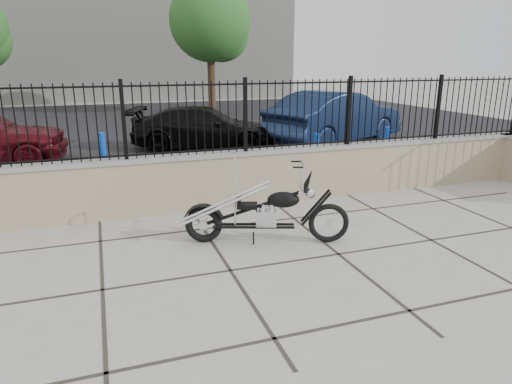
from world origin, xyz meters
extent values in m
plane|color=#99968E|center=(0.00, 0.00, 0.00)|extent=(90.00, 90.00, 0.00)
plane|color=black|center=(0.00, 12.50, 0.00)|extent=(30.00, 30.00, 0.00)
cube|color=gray|center=(0.00, 2.50, 0.48)|extent=(14.00, 0.36, 0.96)
cube|color=black|center=(0.00, 2.50, 1.56)|extent=(14.00, 0.08, 1.20)
cube|color=beige|center=(0.00, 26.50, 4.00)|extent=(22.00, 6.00, 8.00)
imported|color=black|center=(1.47, 7.84, 0.60)|extent=(4.44, 2.97, 1.20)
imported|color=#111F3E|center=(5.40, 7.33, 0.79)|extent=(5.06, 3.50, 1.58)
cylinder|color=#0B38AE|center=(-1.34, 4.50, 0.55)|extent=(0.17, 0.17, 1.10)
cylinder|color=#0D34C3|center=(3.22, 4.22, 0.44)|extent=(0.12, 0.12, 0.89)
cylinder|color=#0B43B1|center=(5.19, 4.38, 0.46)|extent=(0.14, 0.14, 0.92)
cylinder|color=#382619|center=(3.71, 16.13, 1.70)|extent=(0.34, 0.34, 3.39)
sphere|color=#345921|center=(3.71, 16.13, 4.30)|extent=(3.62, 3.62, 3.62)
camera|label=1|loc=(-1.36, -4.93, 2.52)|focal=32.00mm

